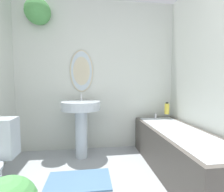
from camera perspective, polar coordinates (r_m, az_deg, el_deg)
The scene contains 5 objects.
wall_back at distance 2.68m, azimuth -7.33°, elevation 9.34°, with size 2.66×0.36×2.40m.
pedestal_sink at distance 2.39m, azimuth -10.82°, elevation -6.93°, with size 0.56×0.56×0.92m.
bathtub at distance 2.22m, azimuth 22.63°, elevation -17.28°, with size 0.62×1.66×0.59m.
shampoo_bottle at distance 2.76m, azimuth 18.74°, elevation -4.20°, with size 0.07×0.07×0.19m.
bath_mat at distance 2.04m, azimuth -11.60°, elevation -27.19°, with size 0.69×0.42×0.02m.
Camera 1 is at (-0.12, -0.23, 1.07)m, focal length 26.00 mm.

